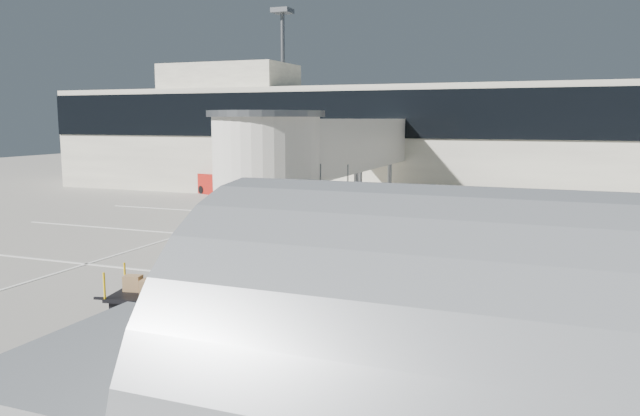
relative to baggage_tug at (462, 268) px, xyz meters
The scene contains 11 objects.
ground 6.23m from the baggage_tug, 133.16° to the right, with size 140.00×140.00×0.00m, color gray.
lane_markings 6.89m from the baggage_tug, 135.65° to the left, with size 40.00×30.00×0.02m.
terminal 26.07m from the baggage_tug, 100.26° to the left, with size 64.00×12.11×15.20m.
jet_bridge 11.90m from the baggage_tug, 136.73° to the left, with size 5.70×20.40×6.03m.
baggage_tug is the anchor object (origin of this frame).
suitcase_cart 2.89m from the baggage_tug, ahead, with size 3.29×2.27×1.29m.
box_cart_near 6.11m from the baggage_tug, 119.18° to the right, with size 3.38×1.83×1.30m.
box_cart_far 10.40m from the baggage_tug, 139.24° to the right, with size 3.49×1.91×1.34m.
ground_worker 4.39m from the baggage_tug, 111.91° to the right, with size 0.66×0.43×1.82m, color #9EFF1A.
minivan 9.81m from the baggage_tug, 62.74° to the left, with size 3.15×5.69×2.04m.
belt_loader 28.57m from the baggage_tug, 137.07° to the left, with size 4.44×3.09×2.01m.
Camera 1 is at (7.31, -17.08, 5.70)m, focal length 35.00 mm.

